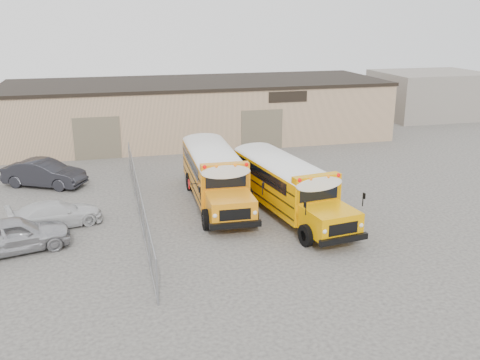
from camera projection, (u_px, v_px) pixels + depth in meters
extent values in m
plane|color=#403D3A|center=(270.00, 227.00, 25.73)|extent=(120.00, 120.00, 0.00)
cube|color=tan|center=(198.00, 111.00, 43.58)|extent=(30.00, 10.00, 4.50)
cube|color=black|center=(197.00, 82.00, 42.90)|extent=(30.20, 10.20, 0.25)
cube|color=black|center=(288.00, 97.00, 39.85)|extent=(3.00, 0.08, 0.80)
cube|color=#685D4A|center=(97.00, 138.00, 37.27)|extent=(3.20, 0.08, 3.00)
cube|color=#685D4A|center=(262.00, 130.00, 40.10)|extent=(3.20, 0.08, 3.00)
cylinder|color=gray|center=(157.00, 282.00, 18.50)|extent=(0.07, 0.07, 1.80)
cylinder|color=gray|center=(149.00, 247.00, 21.28)|extent=(0.07, 0.07, 1.80)
cylinder|color=gray|center=(143.00, 220.00, 24.06)|extent=(0.07, 0.07, 1.80)
cylinder|color=gray|center=(139.00, 199.00, 26.83)|extent=(0.07, 0.07, 1.80)
cylinder|color=gray|center=(135.00, 182.00, 29.61)|extent=(0.07, 0.07, 1.80)
cylinder|color=gray|center=(132.00, 167.00, 32.39)|extent=(0.07, 0.07, 1.80)
cylinder|color=gray|center=(129.00, 155.00, 35.16)|extent=(0.07, 0.07, 1.80)
cylinder|color=gray|center=(138.00, 182.00, 26.57)|extent=(0.05, 18.00, 0.05)
cylinder|color=gray|center=(140.00, 215.00, 27.08)|extent=(0.05, 18.00, 0.05)
cube|color=gray|center=(139.00, 199.00, 26.83)|extent=(0.02, 18.00, 1.70)
cube|color=gray|center=(429.00, 94.00, 52.94)|extent=(10.00, 8.00, 4.40)
cube|color=orange|center=(198.00, 146.00, 35.03)|extent=(2.67, 7.51, 2.01)
cube|color=orange|center=(210.00, 173.00, 30.69)|extent=(2.22, 2.22, 1.13)
cube|color=black|center=(207.00, 151.00, 31.41)|extent=(2.01, 0.12, 0.73)
cube|color=white|center=(197.00, 129.00, 34.69)|extent=(2.67, 7.59, 0.39)
cube|color=orange|center=(206.00, 140.00, 31.44)|extent=(2.41, 0.56, 0.35)
sphere|color=#E50705|center=(189.00, 140.00, 30.98)|extent=(0.20, 0.20, 0.20)
sphere|color=#E50705|center=(224.00, 138.00, 31.41)|extent=(0.20, 0.20, 0.20)
sphere|color=orange|center=(199.00, 140.00, 31.10)|extent=(0.20, 0.20, 0.20)
sphere|color=orange|center=(214.00, 139.00, 31.29)|extent=(0.20, 0.20, 0.20)
cube|color=black|center=(214.00, 186.00, 29.74)|extent=(2.40, 0.29, 0.27)
cube|color=black|center=(191.00, 146.00, 38.81)|extent=(2.40, 0.27, 0.27)
cube|color=black|center=(198.00, 147.00, 35.05)|extent=(2.71, 7.36, 0.06)
cube|color=black|center=(197.00, 137.00, 35.14)|extent=(2.66, 6.34, 0.61)
cylinder|color=black|center=(190.00, 183.00, 30.71)|extent=(0.30, 1.03, 1.02)
cylinder|color=black|center=(230.00, 180.00, 31.19)|extent=(0.30, 1.03, 1.02)
cylinder|color=black|center=(178.00, 156.00, 36.47)|extent=(0.30, 1.03, 1.02)
cylinder|color=black|center=(212.00, 154.00, 36.95)|extent=(0.30, 1.03, 1.02)
cylinder|color=#BF0505|center=(177.00, 155.00, 32.27)|extent=(0.05, 0.55, 0.55)
cube|color=#EC9900|center=(240.00, 156.00, 32.69)|extent=(3.42, 7.55, 1.96)
cube|color=#EC9900|center=(273.00, 184.00, 28.67)|extent=(2.39, 2.39, 1.10)
cube|color=black|center=(265.00, 162.00, 29.33)|extent=(1.95, 0.34, 0.72)
cube|color=white|center=(240.00, 138.00, 32.35)|extent=(3.44, 7.63, 0.38)
cube|color=#EC9900|center=(263.00, 150.00, 29.34)|extent=(2.39, 0.81, 0.35)
sphere|color=#E50705|center=(248.00, 151.00, 28.75)|extent=(0.19, 0.19, 0.19)
sphere|color=#E50705|center=(282.00, 148.00, 29.48)|extent=(0.19, 0.19, 0.19)
sphere|color=orange|center=(257.00, 150.00, 28.95)|extent=(0.19, 0.19, 0.19)
sphere|color=orange|center=(273.00, 148.00, 29.28)|extent=(0.19, 0.19, 0.19)
cube|color=black|center=(282.00, 198.00, 27.80)|extent=(2.35, 0.55, 0.27)
cube|color=black|center=(219.00, 156.00, 36.21)|extent=(2.35, 0.53, 0.27)
cube|color=black|center=(240.00, 157.00, 32.71)|extent=(3.44, 7.42, 0.06)
cube|color=black|center=(238.00, 146.00, 32.78)|extent=(3.29, 6.42, 0.59)
cylinder|color=black|center=(253.00, 196.00, 28.51)|extent=(0.41, 1.03, 1.00)
cylinder|color=black|center=(291.00, 191.00, 29.35)|extent=(0.41, 1.03, 1.00)
cylinder|color=black|center=(214.00, 168.00, 33.84)|extent=(0.41, 1.03, 1.00)
cylinder|color=black|center=(247.00, 164.00, 34.68)|extent=(0.41, 1.03, 1.00)
cube|color=black|center=(327.00, 220.00, 25.33)|extent=(0.91, 0.82, 0.89)
sphere|color=black|center=(327.00, 212.00, 25.21)|extent=(0.97, 0.97, 0.97)
imported|color=#AEAEB3|center=(14.00, 235.00, 22.80)|extent=(4.91, 2.90, 1.57)
imported|color=silver|center=(56.00, 214.00, 25.58)|extent=(4.67, 2.86, 1.27)
imported|color=black|center=(44.00, 173.00, 31.56)|extent=(5.08, 3.71, 1.59)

